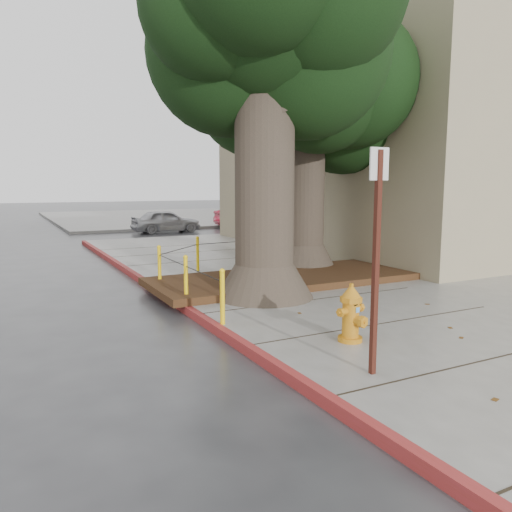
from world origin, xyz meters
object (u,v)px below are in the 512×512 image
(fire_hydrant, at_px, (351,313))
(signpost, at_px, (376,249))
(car_silver, at_px, (166,221))
(car_red, at_px, (251,216))

(fire_hydrant, bearing_deg, signpost, -129.71)
(fire_hydrant, distance_m, signpost, 1.71)
(signpost, xyz_separation_m, car_silver, (3.76, 20.49, -1.10))
(car_red, bearing_deg, signpost, 163.97)
(fire_hydrant, height_order, car_silver, car_silver)
(signpost, relative_size, car_silver, 0.78)
(car_red, bearing_deg, car_silver, 104.82)
(car_silver, bearing_deg, fire_hydrant, 169.18)
(car_silver, distance_m, car_red, 5.34)
(car_red, bearing_deg, fire_hydrant, 164.15)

